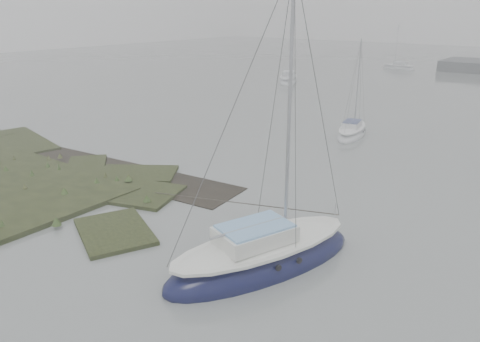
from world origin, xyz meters
name	(u,v)px	position (x,y,z in m)	size (l,w,h in m)	color
ground	(390,107)	(0.00, 30.00, 0.00)	(160.00, 160.00, 0.00)	slate
sailboat_main	(262,257)	(6.43, 0.98, 0.32)	(4.77, 7.70, 10.33)	black
sailboat_white	(352,132)	(1.49, 18.82, 0.21)	(2.60, 5.12, 6.90)	silver
sailboat_far_a	(288,80)	(-14.87, 36.90, 0.26)	(4.50, 6.25, 8.49)	#B7BBC1
sailboat_far_c	(398,68)	(-8.92, 56.95, 0.21)	(4.92, 2.07, 6.74)	#B1B5BB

